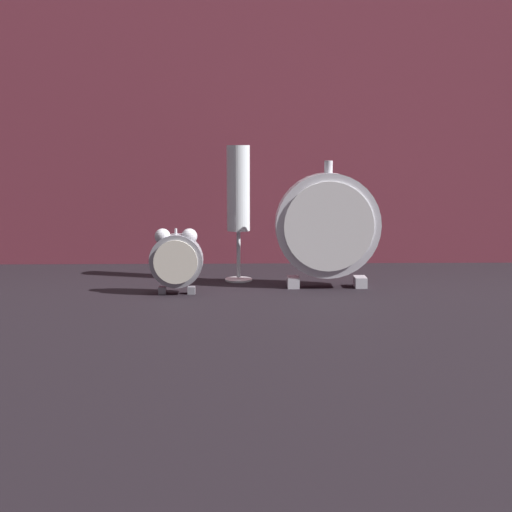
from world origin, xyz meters
TOP-DOWN VIEW (x-y plane):
  - ground_plane at (0.00, 0.00)m, footprint 4.00×4.00m
  - fabric_backdrop_drape at (0.00, 0.33)m, footprint 1.75×0.01m
  - alarm_clock_twin_bell at (-0.13, 0.02)m, footprint 0.09×0.03m
  - mantel_clock_silver at (0.12, 0.07)m, footprint 0.18×0.04m
  - champagne_flute at (-0.03, 0.14)m, footprint 0.05×0.05m

SIDE VIEW (x-z plane):
  - ground_plane at x=0.00m, z-range 0.00..0.00m
  - alarm_clock_twin_bell at x=-0.13m, z-range 0.01..0.11m
  - mantel_clock_silver at x=0.12m, z-range 0.00..0.21m
  - champagne_flute at x=-0.03m, z-range 0.03..0.27m
  - fabric_backdrop_drape at x=0.00m, z-range 0.00..0.61m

